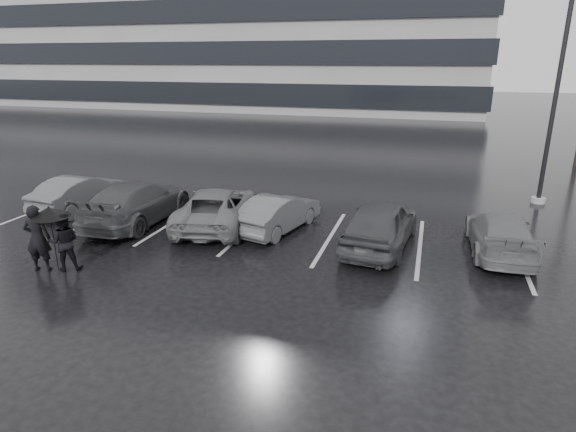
% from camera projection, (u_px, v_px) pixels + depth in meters
% --- Properties ---
extents(ground, '(160.00, 160.00, 0.00)m').
position_uv_depth(ground, '(290.00, 266.00, 13.34)').
color(ground, black).
rests_on(ground, ground).
extents(car_main, '(2.18, 4.50, 1.48)m').
position_uv_depth(car_main, '(380.00, 224.00, 14.44)').
color(car_main, black).
rests_on(car_main, ground).
extents(car_west_a, '(2.14, 3.89, 1.21)m').
position_uv_depth(car_west_a, '(278.00, 213.00, 15.93)').
color(car_west_a, '#313133').
rests_on(car_west_a, ground).
extents(car_west_b, '(3.11, 5.09, 1.32)m').
position_uv_depth(car_west_b, '(217.00, 207.00, 16.32)').
color(car_west_b, '#494A4C').
rests_on(car_west_b, ground).
extents(car_west_c, '(2.13, 5.01, 1.44)m').
position_uv_depth(car_west_c, '(137.00, 202.00, 16.70)').
color(car_west_c, black).
rests_on(car_west_c, ground).
extents(car_west_d, '(1.79, 4.10, 1.31)m').
position_uv_depth(car_west_d, '(81.00, 193.00, 18.09)').
color(car_west_d, '#313133').
rests_on(car_west_d, ground).
extents(car_east, '(1.83, 4.20, 1.20)m').
position_uv_depth(car_east, '(500.00, 233.00, 14.06)').
color(car_east, '#494A4C').
rests_on(car_east, ground).
extents(pedestrian_left, '(0.78, 0.62, 1.85)m').
position_uv_depth(pedestrian_left, '(38.00, 238.00, 12.78)').
color(pedestrian_left, black).
rests_on(pedestrian_left, ground).
extents(pedestrian_right, '(0.97, 0.90, 1.60)m').
position_uv_depth(pedestrian_right, '(64.00, 242.00, 12.85)').
color(pedestrian_right, black).
rests_on(pedestrian_right, ground).
extents(umbrella, '(1.05, 1.05, 1.79)m').
position_uv_depth(umbrella, '(49.00, 212.00, 12.64)').
color(umbrella, black).
rests_on(umbrella, ground).
extents(lamp_post, '(0.53, 0.53, 9.76)m').
position_uv_depth(lamp_post, '(557.00, 87.00, 17.75)').
color(lamp_post, gray).
rests_on(lamp_post, ground).
extents(stall_stripes, '(19.72, 5.00, 0.00)m').
position_uv_depth(stall_stripes, '(288.00, 233.00, 15.83)').
color(stall_stripes, '#B9B9BC').
rests_on(stall_stripes, ground).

